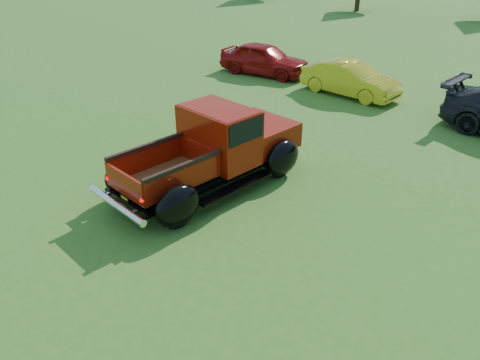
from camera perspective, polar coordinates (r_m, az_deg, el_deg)
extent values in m
plane|color=#35621C|center=(9.83, 0.64, -6.44)|extent=(120.00, 120.00, 0.00)
cylinder|color=#332114|center=(39.51, 14.15, 20.54)|extent=(0.36, 0.36, 1.66)
cylinder|color=black|center=(11.20, -13.32, -0.13)|extent=(0.34, 0.85, 0.82)
cylinder|color=black|center=(9.92, -7.87, -3.55)|extent=(0.34, 0.85, 0.82)
cylinder|color=black|center=(12.98, -1.03, 4.72)|extent=(0.34, 0.85, 0.82)
cylinder|color=black|center=(11.89, 4.80, 2.30)|extent=(0.34, 0.85, 0.82)
cube|color=black|center=(11.41, -3.81, 1.45)|extent=(1.98, 4.97, 0.21)
cube|color=maroon|center=(12.30, 2.12, 5.71)|extent=(1.91, 1.73, 0.64)
cube|color=silver|center=(12.85, 4.58, 6.60)|extent=(1.64, 0.25, 0.51)
cube|color=maroon|center=(11.30, -2.55, 5.53)|extent=(1.95, 1.38, 1.34)
cube|color=black|center=(11.16, -2.59, 7.23)|extent=(1.98, 1.28, 0.51)
cube|color=maroon|center=(11.07, -2.62, 8.57)|extent=(1.86, 1.27, 0.08)
cube|color=brown|center=(10.63, -9.06, 0.09)|extent=(1.61, 2.20, 0.05)
cube|color=maroon|center=(11.03, -11.30, 2.52)|extent=(0.28, 2.05, 0.53)
cube|color=maroon|center=(10.01, -6.81, 0.10)|extent=(0.28, 2.05, 0.53)
cube|color=maroon|center=(11.06, -4.88, 3.07)|extent=(1.39, 0.21, 0.53)
cube|color=maroon|center=(10.03, -13.89, -0.51)|extent=(1.39, 0.22, 0.53)
cube|color=black|center=(10.90, -11.46, 4.03)|extent=(0.32, 2.05, 0.09)
cube|color=black|center=(9.86, -6.92, 1.73)|extent=(0.32, 2.05, 0.09)
ellipsoid|color=black|center=(11.23, -13.67, 0.61)|extent=(0.59, 1.14, 0.91)
ellipsoid|color=black|center=(9.78, -7.55, -3.17)|extent=(0.59, 1.14, 0.91)
ellipsoid|color=black|center=(13.00, -1.35, 5.34)|extent=(0.59, 1.14, 0.91)
ellipsoid|color=black|center=(11.78, 5.20, 2.68)|extent=(0.59, 1.14, 0.91)
cube|color=black|center=(12.12, -7.02, 2.33)|extent=(0.57, 2.18, 0.06)
cube|color=black|center=(10.79, -0.58, -0.89)|extent=(0.57, 2.18, 0.06)
cylinder|color=silver|center=(10.12, -14.86, -2.94)|extent=(2.01, 0.39, 0.16)
cube|color=black|center=(10.18, -13.87, -2.26)|extent=(0.31, 0.05, 0.15)
cube|color=gold|center=(10.17, -13.91, -2.28)|extent=(0.25, 0.04, 0.10)
sphere|color=#CC0505|center=(10.58, -15.85, 0.17)|extent=(0.09, 0.09, 0.09)
sphere|color=#CC0505|center=(9.57, -11.88, -2.47)|extent=(0.09, 0.09, 0.09)
imported|color=maroon|center=(20.86, 2.96, 14.54)|extent=(4.07, 2.03, 1.33)
imported|color=gold|center=(18.48, 13.28, 11.89)|extent=(3.86, 1.64, 1.24)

